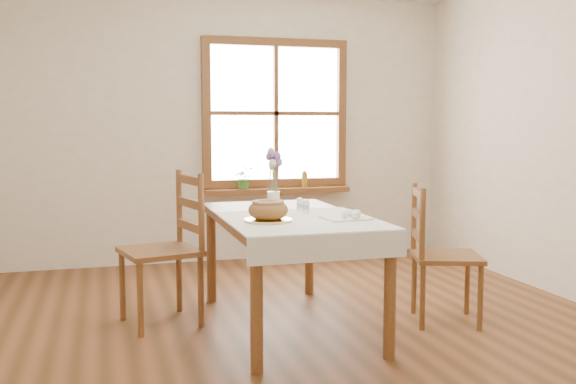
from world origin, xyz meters
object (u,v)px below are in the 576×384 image
chair_right (447,254)px  chair_left (160,249)px  bread_plate (268,220)px  dining_table (288,227)px  flower_vase (273,200)px

chair_right → chair_left: bearing=93.9°
bread_plate → dining_table: bearing=55.7°
dining_table → flower_vase: 0.43m
bread_plate → flower_vase: 0.75m
dining_table → bread_plate: bread_plate is taller
dining_table → chair_left: chair_left is taller
flower_vase → bread_plate: bearing=-107.2°
chair_right → flower_vase: 1.26m
chair_right → flower_vase: size_ratio=9.05×
chair_left → bread_plate: (0.59, -0.61, 0.26)m
chair_left → chair_right: chair_left is taller
chair_right → bread_plate: bearing=113.7°
dining_table → bread_plate: 0.39m
bread_plate → flower_vase: (0.22, 0.72, 0.03)m
chair_left → chair_right: bearing=61.1°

